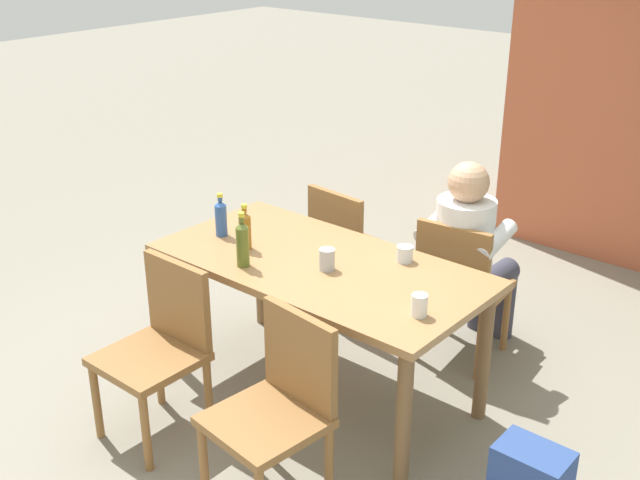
# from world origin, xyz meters

# --- Properties ---
(ground_plane) EXTENTS (24.00, 24.00, 0.00)m
(ground_plane) POSITION_xyz_m (0.00, 0.00, 0.00)
(ground_plane) COLOR gray
(dining_table) EXTENTS (1.69, 0.86, 0.76)m
(dining_table) POSITION_xyz_m (0.00, 0.00, 0.67)
(dining_table) COLOR #A37547
(dining_table) RESTS_ON ground_plane
(chair_far_right) EXTENTS (0.49, 0.49, 0.87)m
(chair_far_right) POSITION_xyz_m (0.39, 0.73, 0.49)
(chair_far_right) COLOR olive
(chair_far_right) RESTS_ON ground_plane
(chair_near_right) EXTENTS (0.49, 0.49, 0.87)m
(chair_near_right) POSITION_xyz_m (0.39, -0.73, 0.49)
(chair_near_right) COLOR olive
(chair_near_right) RESTS_ON ground_plane
(chair_near_left) EXTENTS (0.44, 0.44, 0.87)m
(chair_near_left) POSITION_xyz_m (-0.38, -0.73, 0.49)
(chair_near_left) COLOR olive
(chair_near_left) RESTS_ON ground_plane
(chair_far_left) EXTENTS (0.48, 0.48, 0.87)m
(chair_far_left) POSITION_xyz_m (-0.39, 0.73, 0.49)
(chair_far_left) COLOR olive
(chair_far_left) RESTS_ON ground_plane
(person_in_white_shirt) EXTENTS (0.47, 0.62, 1.18)m
(person_in_white_shirt) POSITION_xyz_m (0.38, 0.84, 0.66)
(person_in_white_shirt) COLOR white
(person_in_white_shirt) RESTS_ON ground_plane
(bottle_blue) EXTENTS (0.06, 0.06, 0.24)m
(bottle_blue) POSITION_xyz_m (-0.63, -0.08, 0.87)
(bottle_blue) COLOR #2D56A3
(bottle_blue) RESTS_ON dining_table
(bottle_amber) EXTENTS (0.06, 0.06, 0.24)m
(bottle_amber) POSITION_xyz_m (-0.40, -0.12, 0.87)
(bottle_amber) COLOR #996019
(bottle_amber) RESTS_ON dining_table
(bottle_olive) EXTENTS (0.06, 0.06, 0.28)m
(bottle_olive) POSITION_xyz_m (-0.26, -0.28, 0.89)
(bottle_olive) COLOR #566623
(bottle_olive) RESTS_ON dining_table
(cup_white) EXTENTS (0.07, 0.07, 0.10)m
(cup_white) POSITION_xyz_m (0.69, -0.15, 0.81)
(cup_white) COLOR white
(cup_white) RESTS_ON dining_table
(cup_steel) EXTENTS (0.08, 0.08, 0.11)m
(cup_steel) POSITION_xyz_m (0.08, -0.04, 0.82)
(cup_steel) COLOR #B2B7BC
(cup_steel) RESTS_ON dining_table
(cup_glass) EXTENTS (0.08, 0.08, 0.08)m
(cup_glass) POSITION_xyz_m (0.32, 0.28, 0.80)
(cup_glass) COLOR silver
(cup_glass) RESTS_ON dining_table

